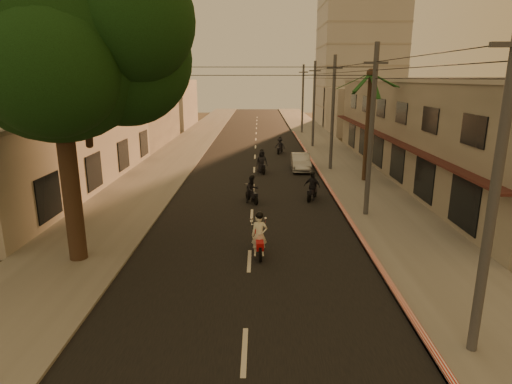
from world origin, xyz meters
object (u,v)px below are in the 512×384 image
scooter_red (259,236)px  palm_tree (371,80)px  scooter_mid_a (252,190)px  scooter_mid_b (312,187)px  scooter_far_b (280,146)px  scooter_far_a (262,162)px  broadleaf_tree (67,44)px  parked_car (301,162)px

scooter_red → palm_tree: bearing=57.1°
scooter_mid_a → scooter_mid_b: size_ratio=0.95×
scooter_red → scooter_far_b: (2.05, 25.22, -0.06)m
scooter_red → scooter_far_a: size_ratio=1.01×
palm_tree → broadleaf_tree: bearing=-136.5°
palm_tree → parked_car: palm_tree is taller
palm_tree → scooter_mid_b: bearing=-131.9°
scooter_mid_b → parked_car: size_ratio=0.44×
broadleaf_tree → scooter_far_b: 28.29m
broadleaf_tree → parked_car: 22.05m
scooter_red → scooter_mid_b: 9.14m
scooter_far_b → parked_car: scooter_far_b is taller
scooter_mid_b → scooter_far_b: 16.71m
palm_tree → parked_car: bearing=136.9°
scooter_red → parked_car: bearing=75.7°
scooter_far_b → broadleaf_tree: bearing=-91.5°
scooter_red → broadleaf_tree: bearing=-179.7°
scooter_red → scooter_far_a: bearing=86.0°
scooter_far_b → parked_car: 7.96m
broadleaf_tree → scooter_mid_b: bearing=41.3°
palm_tree → scooter_far_a: (-7.41, 2.79, -6.27)m
scooter_red → parked_car: scooter_red is taller
scooter_mid_a → parked_car: bearing=44.9°
parked_car → broadleaf_tree: bearing=-119.3°
parked_car → scooter_red: bearing=-100.0°
parked_car → scooter_far_a: bearing=-158.8°
scooter_red → scooter_mid_a: (-0.43, 7.93, -0.06)m
scooter_mid_a → scooter_far_a: (0.61, 8.27, 0.09)m
broadleaf_tree → palm_tree: broadleaf_tree is taller
broadleaf_tree → scooter_far_b: bearing=70.5°
scooter_red → scooter_far_b: scooter_red is taller
broadleaf_tree → palm_tree: 20.18m
palm_tree → scooter_red: 16.64m
broadleaf_tree → scooter_mid_b: size_ratio=6.62×
broadleaf_tree → scooter_red: bearing=3.7°
scooter_far_a → palm_tree: bearing=-33.0°
scooter_mid_b → scooter_far_a: 8.23m
scooter_far_b → parked_car: size_ratio=0.41×
scooter_mid_a → scooter_far_a: 8.29m
scooter_mid_b → parked_car: 8.82m
scooter_far_a → scooter_far_b: bearing=66.0°
palm_tree → scooter_far_b: palm_tree is taller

